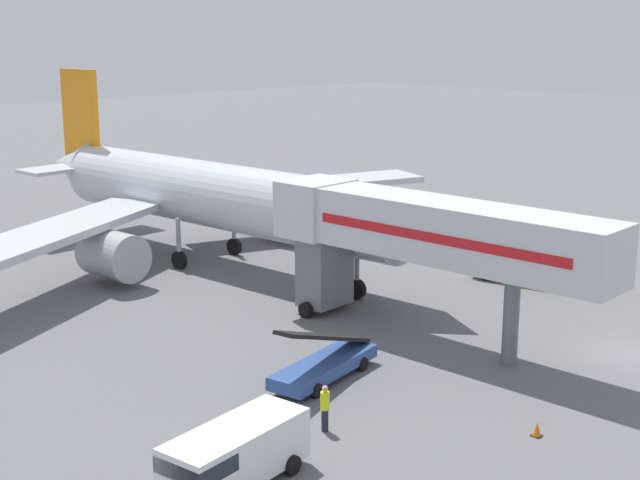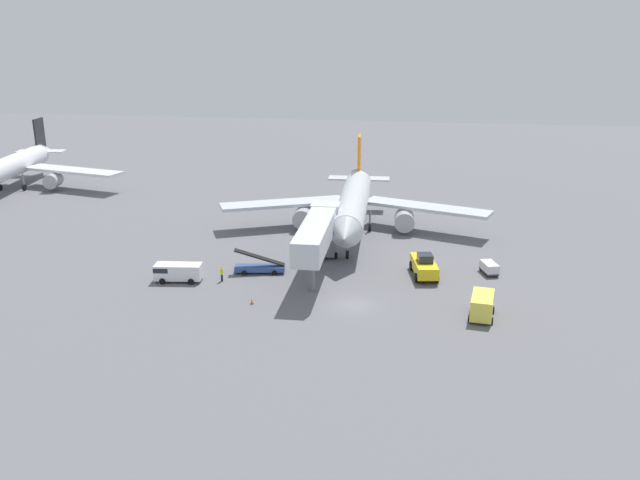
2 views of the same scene
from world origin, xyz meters
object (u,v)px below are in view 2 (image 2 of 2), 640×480
(belt_loader_truck, at_px, (260,267))
(service_van_outer_right, at_px, (482,304))
(service_van_far_right, at_px, (177,271))
(airplane_background, at_px, (9,168))
(pushback_tug, at_px, (424,266))
(safety_cone_alpha, at_px, (252,301))
(jet_bridge, at_px, (318,232))
(ground_crew_worker_foreground, at_px, (222,274))
(airplane_at_gate, at_px, (354,203))
(baggage_cart_far_left, at_px, (489,268))

(belt_loader_truck, height_order, service_van_outer_right, belt_loader_truck)
(service_van_far_right, bearing_deg, airplane_background, 140.90)
(pushback_tug, distance_m, safety_cone_alpha, 20.76)
(service_van_far_right, bearing_deg, belt_loader_truck, 26.69)
(jet_bridge, xyz_separation_m, pushback_tug, (12.13, 1.38, -3.79))
(jet_bridge, bearing_deg, service_van_outer_right, -26.84)
(ground_crew_worker_foreground, distance_m, airplane_background, 62.79)
(belt_loader_truck, height_order, airplane_background, airplane_background)
(airplane_at_gate, height_order, service_van_far_right, airplane_at_gate)
(airplane_at_gate, relative_size, airplane_background, 0.95)
(belt_loader_truck, bearing_deg, service_van_outer_right, -18.62)
(pushback_tug, bearing_deg, service_van_far_right, -166.89)
(jet_bridge, relative_size, belt_loader_truck, 2.96)
(baggage_cart_far_left, bearing_deg, jet_bridge, -169.80)
(pushback_tug, xyz_separation_m, service_van_outer_right, (5.91, -10.51, 0.03))
(pushback_tug, distance_m, service_van_far_right, 28.19)
(safety_cone_alpha, bearing_deg, ground_crew_worker_foreground, 131.67)
(service_van_far_right, height_order, baggage_cart_far_left, service_van_far_right)
(airplane_at_gate, bearing_deg, airplane_background, 167.04)
(service_van_outer_right, xyz_separation_m, airplane_background, (-79.32, 41.46, 2.78))
(airplane_at_gate, height_order, service_van_outer_right, airplane_at_gate)
(airplane_at_gate, bearing_deg, baggage_cart_far_left, -38.81)
(pushback_tug, distance_m, ground_crew_worker_foreground, 23.15)
(belt_loader_truck, distance_m, airplane_background, 63.79)
(baggage_cart_far_left, bearing_deg, belt_loader_truck, -170.80)
(airplane_at_gate, relative_size, safety_cone_alpha, 69.62)
(airplane_background, bearing_deg, ground_crew_worker_foreground, -35.67)
(pushback_tug, bearing_deg, baggage_cart_far_left, 16.08)
(jet_bridge, distance_m, pushback_tug, 12.79)
(pushback_tug, relative_size, belt_loader_truck, 1.08)
(ground_crew_worker_foreground, xyz_separation_m, safety_cone_alpha, (5.10, -5.73, -0.67))
(jet_bridge, xyz_separation_m, safety_cone_alpha, (-5.22, -9.97, -4.80))
(service_van_outer_right, bearing_deg, airplane_background, 152.40)
(airplane_background, bearing_deg, safety_cone_alpha, -37.04)
(baggage_cart_far_left, bearing_deg, service_van_far_right, -166.24)
(airplane_at_gate, xyz_separation_m, pushback_tug, (10.28, -16.43, -2.89))
(service_van_outer_right, height_order, ground_crew_worker_foreground, service_van_outer_right)
(service_van_far_right, xyz_separation_m, baggage_cart_far_left, (34.93, 8.55, -0.40))
(ground_crew_worker_foreground, bearing_deg, baggage_cart_far_left, 14.55)
(safety_cone_alpha, height_order, airplane_background, airplane_background)
(airplane_at_gate, height_order, safety_cone_alpha, airplane_at_gate)
(belt_loader_truck, height_order, baggage_cart_far_left, belt_loader_truck)
(jet_bridge, relative_size, baggage_cart_far_left, 5.82)
(belt_loader_truck, xyz_separation_m, airplane_background, (-54.45, 33.08, 3.36))
(safety_cone_alpha, bearing_deg, belt_loader_truck, 99.85)
(jet_bridge, xyz_separation_m, ground_crew_worker_foreground, (-10.32, -4.24, -4.14))
(baggage_cart_far_left, height_order, ground_crew_worker_foreground, ground_crew_worker_foreground)
(baggage_cart_far_left, height_order, airplane_background, airplane_background)
(airplane_at_gate, xyz_separation_m, safety_cone_alpha, (-7.08, -27.77, -3.91))
(belt_loader_truck, bearing_deg, pushback_tug, 6.40)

